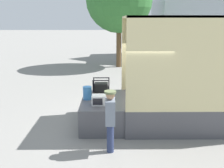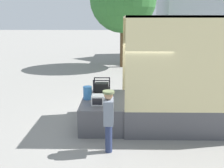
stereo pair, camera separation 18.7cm
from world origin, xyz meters
TOP-DOWN VIEW (x-y plane):
  - ground_plane at (0.00, 0.00)m, footprint 160.00×160.00m
  - tailgate_deck at (-0.66, 0.00)m, footprint 1.32×2.24m
  - microwave at (-0.74, -0.53)m, footprint 0.45×0.36m
  - portable_generator at (-0.70, 0.51)m, footprint 0.56×0.43m
  - orange_bucket at (-1.14, -0.01)m, footprint 0.28×0.28m
  - worker_person at (-0.42, -1.83)m, footprint 0.29×0.44m
  - house_backdrop at (7.37, 15.19)m, footprint 7.62×6.52m

SIDE VIEW (x-z plane):
  - ground_plane at x=0.00m, z-range 0.00..0.00m
  - tailgate_deck at x=-0.66m, z-range 0.00..0.83m
  - microwave at x=-0.74m, z-range 0.83..1.12m
  - worker_person at x=-0.42m, z-range 0.18..1.80m
  - orange_bucket at x=-1.14m, z-range 0.83..1.25m
  - portable_generator at x=-0.70m, z-range 0.76..1.32m
  - house_backdrop at x=7.37m, z-range 0.09..9.77m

